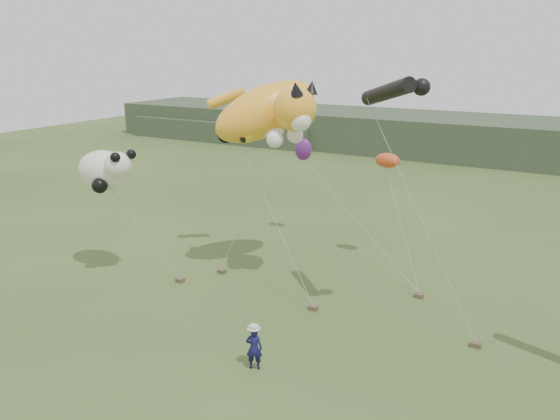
% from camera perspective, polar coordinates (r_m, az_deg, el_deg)
% --- Properties ---
extents(ground, '(120.00, 120.00, 0.00)m').
position_cam_1_polar(ground, '(20.90, -2.03, -15.28)').
color(ground, '#385123').
rests_on(ground, ground).
extents(headland, '(90.00, 13.00, 4.00)m').
position_cam_1_polar(headland, '(61.76, 17.54, 7.30)').
color(headland, '#2D3D28').
rests_on(headland, ground).
extents(festival_attendant, '(0.69, 0.57, 1.61)m').
position_cam_1_polar(festival_attendant, '(19.97, -2.72, -14.22)').
color(festival_attendant, '#151245').
rests_on(festival_attendant, ground).
extents(sandbag_anchors, '(14.20, 4.33, 0.20)m').
position_cam_1_polar(sandbag_anchors, '(25.26, 3.45, -9.10)').
color(sandbag_anchors, brown).
rests_on(sandbag_anchors, ground).
extents(cat_kite, '(6.94, 5.85, 4.05)m').
position_cam_1_polar(cat_kite, '(25.87, -0.92, 10.22)').
color(cat_kite, '#FFA927').
rests_on(cat_kite, ground).
extents(fish_kite, '(2.86, 1.88, 1.37)m').
position_cam_1_polar(fish_kite, '(26.44, -4.68, 8.06)').
color(fish_kite, yellow).
rests_on(fish_kite, ground).
extents(tube_kites, '(12.10, 2.80, 4.15)m').
position_cam_1_polar(tube_kites, '(20.17, 23.07, 6.97)').
color(tube_kites, black).
rests_on(tube_kites, ground).
extents(panda_kite, '(3.38, 2.18, 2.10)m').
position_cam_1_polar(panda_kite, '(27.74, -17.71, 4.03)').
color(panda_kite, white).
rests_on(panda_kite, ground).
extents(misc_kites, '(6.89, 2.42, 1.29)m').
position_cam_1_polar(misc_kites, '(30.61, 6.02, 5.85)').
color(misc_kites, '#CE461F').
rests_on(misc_kites, ground).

